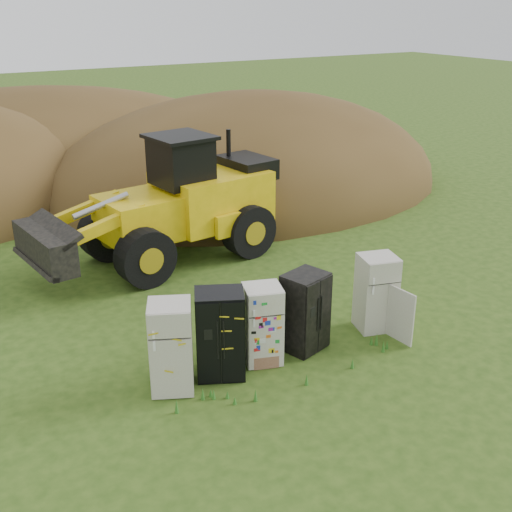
{
  "coord_description": "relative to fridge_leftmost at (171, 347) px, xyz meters",
  "views": [
    {
      "loc": [
        -6.48,
        -9.84,
        6.98
      ],
      "look_at": [
        0.46,
        2.0,
        1.44
      ],
      "focal_mm": 45.0,
      "sensor_mm": 36.0,
      "label": 1
    }
  ],
  "objects": [
    {
      "name": "ground",
      "position": [
        2.54,
        -0.04,
        -0.9
      ],
      "size": [
        120.0,
        120.0,
        0.0
      ],
      "primitive_type": "plane",
      "color": "#294512",
      "rests_on": "ground"
    },
    {
      "name": "fridge_leftmost",
      "position": [
        0.0,
        0.0,
        0.0
      ],
      "size": [
        1.04,
        1.02,
        1.8
      ],
      "primitive_type": null,
      "rotation": [
        0.0,
        0.0,
        -0.43
      ],
      "color": "beige",
      "rests_on": "ground"
    },
    {
      "name": "fridge_black_side",
      "position": [
        1.02,
        -0.02,
        0.0
      ],
      "size": [
        1.16,
        1.07,
        1.8
      ],
      "primitive_type": null,
      "rotation": [
        0.0,
        0.0,
        -0.44
      ],
      "color": "black",
      "rests_on": "ground"
    },
    {
      "name": "fridge_sticker",
      "position": [
        2.01,
        0.0,
        -0.06
      ],
      "size": [
        0.92,
        0.88,
        1.67
      ],
      "primitive_type": null,
      "rotation": [
        0.0,
        0.0,
        -0.31
      ],
      "color": "silver",
      "rests_on": "ground"
    },
    {
      "name": "fridge_dark_mid",
      "position": [
        3.03,
        -0.0,
        -0.04
      ],
      "size": [
        1.05,
        0.94,
        1.71
      ],
      "primitive_type": null,
      "rotation": [
        0.0,
        0.0,
        0.3
      ],
      "color": "black",
      "rests_on": "ground"
    },
    {
      "name": "fridge_open_door",
      "position": [
        4.93,
        -0.06,
        -0.03
      ],
      "size": [
        0.96,
        0.91,
        1.74
      ],
      "primitive_type": null,
      "rotation": [
        0.0,
        0.0,
        -0.27
      ],
      "color": "beige",
      "rests_on": "ground"
    },
    {
      "name": "wheel_loader",
      "position": [
        2.17,
        6.02,
        0.86
      ],
      "size": [
        7.61,
        3.88,
        3.52
      ],
      "primitive_type": null,
      "rotation": [
        0.0,
        0.0,
        0.13
      ],
      "color": "yellow",
      "rests_on": "ground"
    },
    {
      "name": "dirt_mound_right",
      "position": [
        8.22,
        11.47,
        -0.9
      ],
      "size": [
        16.23,
        11.9,
        7.44
      ],
      "primitive_type": "ellipsoid",
      "color": "#443015",
      "rests_on": "ground"
    },
    {
      "name": "dirt_mound_back",
      "position": [
        1.42,
        18.71,
        -0.9
      ],
      "size": [
        20.69,
        13.79,
        6.98
      ],
      "primitive_type": "ellipsoid",
      "color": "#443015",
      "rests_on": "ground"
    }
  ]
}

